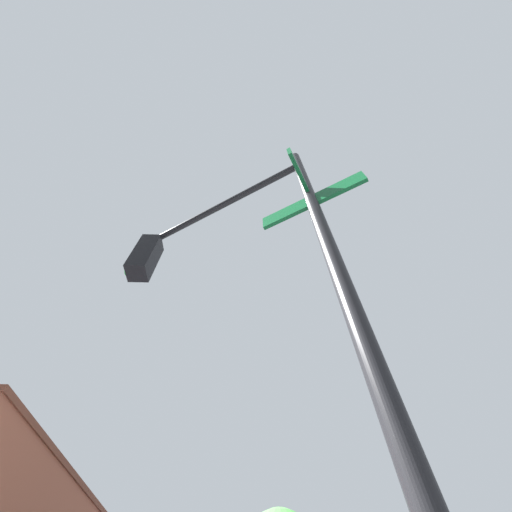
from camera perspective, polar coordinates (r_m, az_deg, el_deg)
name	(u,v)px	position (r m, az deg, el deg)	size (l,w,h in m)	color
traffic_signal_near	(217,253)	(3.20, -7.53, 0.64)	(1.83, 2.82, 5.71)	black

